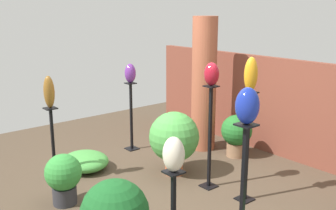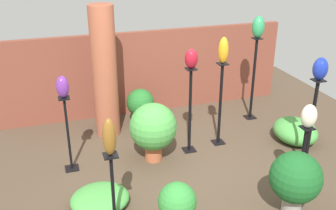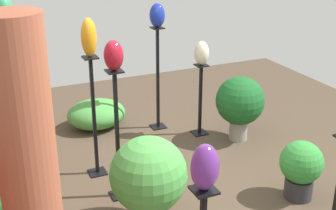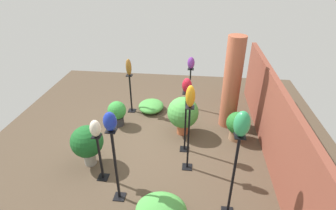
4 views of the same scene
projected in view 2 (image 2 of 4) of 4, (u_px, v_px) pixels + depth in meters
name	position (u px, v px, depth m)	size (l,w,h in m)	color
ground_plane	(187.00, 170.00, 5.96)	(8.00, 8.00, 0.00)	#4C3D2D
brick_wall_back	(147.00, 72.00, 7.66)	(5.60, 0.12, 1.62)	brown
brick_pillar	(105.00, 73.00, 6.61)	(0.42, 0.42, 2.27)	#9E5138
pedestal_ivory	(301.00, 163.00, 5.29)	(0.20, 0.20, 1.00)	black
pedestal_jade	(253.00, 82.00, 7.36)	(0.20, 0.20, 1.58)	black
pedestal_ruby	(190.00, 114.00, 6.24)	(0.20, 0.20, 1.42)	black
pedestal_amber	(220.00, 108.00, 6.47)	(0.20, 0.20, 1.42)	black
pedestal_bronze	(113.00, 199.00, 4.53)	(0.20, 0.20, 1.08)	black
pedestal_cobalt	(310.00, 130.00, 5.71)	(0.20, 0.20, 1.45)	black
pedestal_violet	(68.00, 138.00, 5.78)	(0.20, 0.20, 1.18)	black
art_vase_ivory	(309.00, 116.00, 5.00)	(0.21, 0.19, 0.32)	beige
art_vase_jade	(258.00, 27.00, 6.94)	(0.22, 0.23, 0.39)	#2D9356
art_vase_ruby	(191.00, 59.00, 5.87)	(0.20, 0.19, 0.30)	maroon
art_vase_amber	(223.00, 50.00, 6.08)	(0.16, 0.17, 0.42)	orange
art_vase_bronze	(109.00, 137.00, 4.20)	(0.15, 0.15, 0.44)	brown
art_vase_cobalt	(320.00, 69.00, 5.33)	(0.20, 0.21, 0.32)	#192D9E
art_vase_violet	(63.00, 87.00, 5.45)	(0.18, 0.19, 0.32)	#6B2D8C
potted_plant_mid_left	(153.00, 128.00, 6.02)	(0.74, 0.74, 0.94)	#B25B38
potted_plant_front_left	(177.00, 205.00, 4.61)	(0.46, 0.46, 0.65)	#2D2D33
potted_plant_near_pillar	(295.00, 179.00, 4.81)	(0.65, 0.65, 0.88)	gray
potted_plant_mid_right	(140.00, 105.00, 7.21)	(0.51, 0.51, 0.70)	#936B4C
foliage_bed_east	(100.00, 199.00, 5.10)	(0.77, 0.69, 0.26)	#479942
foliage_bed_west	(295.00, 131.00, 6.70)	(0.70, 0.83, 0.40)	#479942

